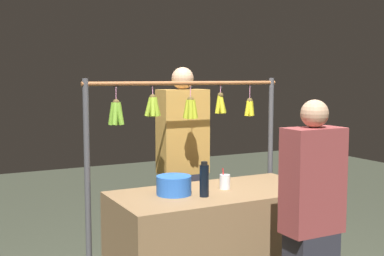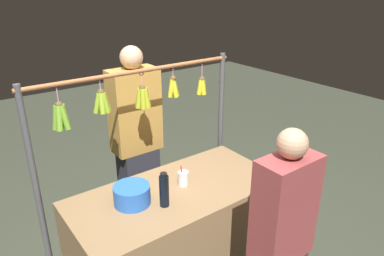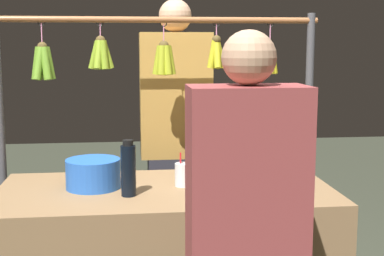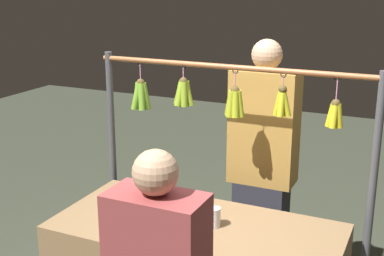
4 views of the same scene
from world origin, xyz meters
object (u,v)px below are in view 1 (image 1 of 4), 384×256
object	(u,v)px
blue_bucket	(174,185)
drink_cup	(225,182)
vendor_person	(183,169)
customer_person	(312,228)
water_bottle	(204,180)

from	to	relation	value
blue_bucket	drink_cup	xyz separation A→B (m)	(-0.41, 0.01, -0.01)
vendor_person	customer_person	xyz separation A→B (m)	(-0.09, 1.59, -0.11)
customer_person	vendor_person	bearing A→B (deg)	-86.90
water_bottle	customer_person	bearing A→B (deg)	118.18
water_bottle	vendor_person	xyz separation A→B (m)	(-0.28, -0.90, -0.10)
drink_cup	water_bottle	bearing A→B (deg)	28.69
blue_bucket	vendor_person	bearing A→B (deg)	-120.71
drink_cup	customer_person	xyz separation A→B (m)	(-0.12, 0.83, -0.14)
vendor_person	customer_person	world-z (taller)	vendor_person
customer_person	drink_cup	bearing A→B (deg)	-81.94
vendor_person	customer_person	bearing A→B (deg)	93.10
vendor_person	customer_person	size ratio (longest dim) A/B	1.14
blue_bucket	customer_person	size ratio (longest dim) A/B	0.16
blue_bucket	customer_person	xyz separation A→B (m)	(-0.53, 0.84, -0.15)
blue_bucket	vendor_person	distance (m)	0.87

